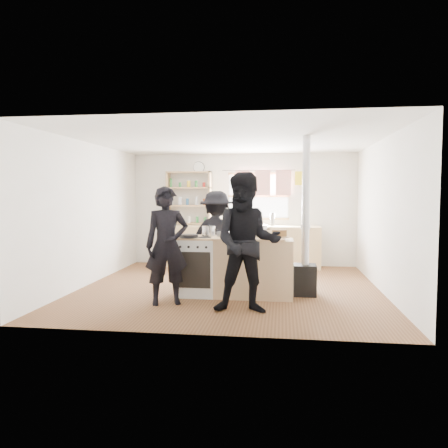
{
  "coord_description": "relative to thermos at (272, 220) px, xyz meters",
  "views": [
    {
      "loc": [
        0.88,
        -7.28,
        1.61
      ],
      "look_at": [
        -0.08,
        -0.1,
        1.1
      ],
      "focal_mm": 35.0,
      "sensor_mm": 36.0,
      "label": 1
    }
  ],
  "objects": [
    {
      "name": "flue_heater",
      "position": [
        0.57,
        -2.58,
        -0.39
      ],
      "size": [
        0.35,
        0.35,
        2.5
      ],
      "color": "black",
      "rests_on": "ground"
    },
    {
      "name": "person_near_right",
      "position": [
        -0.26,
        -3.71,
        -0.09
      ],
      "size": [
        0.95,
        0.76,
        1.89
      ],
      "primitive_type": "imported",
      "rotation": [
        0.0,
        0.0,
        0.04
      ],
      "color": "black",
      "rests_on": "ground"
    },
    {
      "name": "back_counter",
      "position": [
        -0.67,
        0.0,
        -0.59
      ],
      "size": [
        3.4,
        0.55,
        0.9
      ],
      "primitive_type": "cube",
      "color": "#D2B57E",
      "rests_on": "ground"
    },
    {
      "name": "shelving_unit",
      "position": [
        -1.87,
        0.12,
        0.47
      ],
      "size": [
        1.0,
        0.28,
        1.2
      ],
      "color": "tan",
      "rests_on": "back_counter"
    },
    {
      "name": "thermos",
      "position": [
        0.0,
        0.0,
        0.0
      ],
      "size": [
        0.1,
        0.1,
        0.28
      ],
      "primitive_type": "cylinder",
      "color": "silver",
      "rests_on": "back_counter"
    },
    {
      "name": "roast_tray",
      "position": [
        -0.6,
        -2.69,
        -0.07
      ],
      "size": [
        0.43,
        0.35,
        0.07
      ],
      "color": "silver",
      "rests_on": "cooking_island"
    },
    {
      "name": "person_far",
      "position": [
        -0.96,
        -1.8,
        -0.21
      ],
      "size": [
        1.19,
        0.86,
        1.65
      ],
      "primitive_type": "imported",
      "rotation": [
        0.0,
        0.0,
        2.89
      ],
      "color": "black",
      "rests_on": "ground"
    },
    {
      "name": "bread_board",
      "position": [
        0.17,
        -2.77,
        -0.06
      ],
      "size": [
        0.29,
        0.22,
        0.12
      ],
      "color": "tan",
      "rests_on": "cooking_island"
    },
    {
      "name": "stockpot_counter",
      "position": [
        -0.16,
        -2.75,
        -0.01
      ],
      "size": [
        0.29,
        0.29,
        0.22
      ],
      "color": "silver",
      "rests_on": "cooking_island"
    },
    {
      "name": "cooking_island",
      "position": [
        -0.53,
        -2.77,
        -0.57
      ],
      "size": [
        1.97,
        0.64,
        0.93
      ],
      "color": "white",
      "rests_on": "ground"
    },
    {
      "name": "stockpot_stove",
      "position": [
        -0.96,
        -2.61,
        -0.03
      ],
      "size": [
        0.22,
        0.22,
        0.18
      ],
      "color": "#BABABD",
      "rests_on": "cooking_island"
    },
    {
      "name": "ground",
      "position": [
        -0.67,
        -2.22,
        -1.04
      ],
      "size": [
        5.0,
        5.0,
        0.01
      ],
      "primitive_type": "cube",
      "color": "brown",
      "rests_on": "ground"
    },
    {
      "name": "skillet_greens",
      "position": [
        -1.21,
        -2.98,
        -0.08
      ],
      "size": [
        0.32,
        0.32,
        0.05
      ],
      "color": "black",
      "rests_on": "cooking_island"
    },
    {
      "name": "person_near_left",
      "position": [
        -1.44,
        -3.4,
        -0.18
      ],
      "size": [
        0.73,
        0.61,
        1.71
      ],
      "primitive_type": "imported",
      "rotation": [
        0.0,
        0.0,
        0.38
      ],
      "color": "black",
      "rests_on": "ground"
    }
  ]
}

